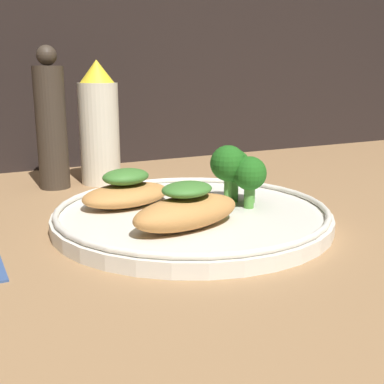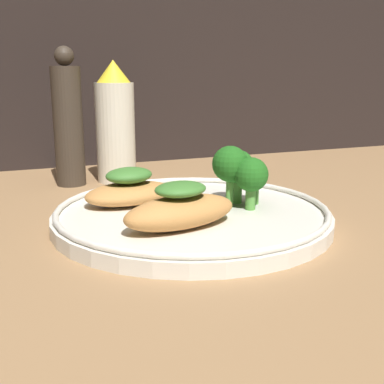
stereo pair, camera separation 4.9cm
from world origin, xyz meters
TOP-DOWN VIEW (x-y plane):
  - ground_plane at (0.00, 0.00)cm, footprint 180.00×180.00cm
  - plate at (0.00, 0.00)cm, footprint 28.57×28.57cm
  - grilled_meat_front at (-3.05, -4.86)cm, footprint 12.14×7.20cm
  - grilled_meat_middle at (-5.27, 5.12)cm, footprint 11.07×8.05cm
  - broccoli_bunch at (5.49, -0.19)cm, footprint 6.31×6.57cm
  - sauce_bottle at (-2.51, 23.21)cm, footprint 5.52×5.52cm
  - pepper_grinder at (-9.04, 23.21)cm, footprint 4.02×4.02cm

SIDE VIEW (x-z plane):
  - ground_plane at x=0.00cm, z-range -1.00..0.00cm
  - plate at x=0.00cm, z-range -0.01..1.99cm
  - grilled_meat_middle at x=-5.27cm, z-range 0.96..4.97cm
  - grilled_meat_front at x=-3.05cm, z-range 1.02..5.34cm
  - broccoli_bunch at x=5.49cm, z-range 2.06..8.60cm
  - sauce_bottle at x=-2.51cm, z-range -0.37..16.72cm
  - pepper_grinder at x=-9.04cm, z-range -0.71..18.11cm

